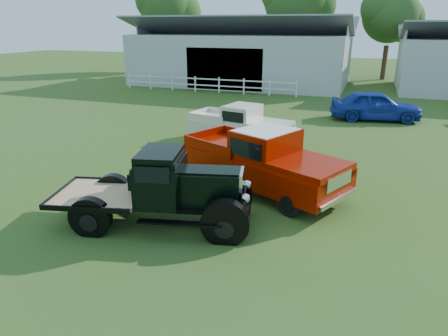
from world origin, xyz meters
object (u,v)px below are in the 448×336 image
(red_pickup, at_px, (262,160))
(white_pickup, at_px, (240,125))
(misc_car_blue, at_px, (375,105))
(vintage_flatbed, at_px, (158,188))

(red_pickup, xyz_separation_m, white_pickup, (-2.23, 4.70, -0.16))
(misc_car_blue, bearing_deg, vintage_flatbed, 150.25)
(vintage_flatbed, bearing_deg, misc_car_blue, 56.82)
(misc_car_blue, bearing_deg, red_pickup, 153.89)
(vintage_flatbed, xyz_separation_m, white_pickup, (-0.29, 7.88, -0.16))
(vintage_flatbed, distance_m, misc_car_blue, 15.87)
(vintage_flatbed, height_order, red_pickup, vintage_flatbed)
(red_pickup, height_order, white_pickup, red_pickup)
(white_pickup, relative_size, misc_car_blue, 0.98)
(white_pickup, xyz_separation_m, misc_car_blue, (5.56, 7.09, -0.05))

